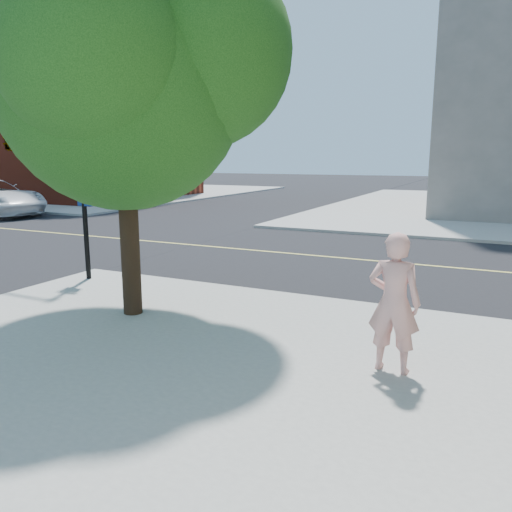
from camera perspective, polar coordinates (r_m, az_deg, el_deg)
The scene contains 7 objects.
ground at distance 12.53m, azimuth -14.29°, elevation -2.36°, with size 140.00×140.00×0.00m, color black.
road_ew at distance 16.15m, azimuth -4.06°, elevation 0.96°, with size 140.00×9.00×0.01m, color black.
sidewalk_nw at distance 43.71m, azimuth -19.55°, elevation 6.82°, with size 26.00×25.00×0.12m, color #9D9D97.
church at distance 39.27m, azimuth -20.77°, elevation 16.75°, with size 15.20×12.00×14.40m.
man_on_phone at distance 6.67m, azimuth 15.24°, elevation -5.08°, with size 0.66×0.43×1.81m, color #DE9D95.
street_tree at distance 8.99m, azimuth -14.30°, elevation 20.93°, with size 5.03×4.57×6.67m.
signal_pole at distance 13.22m, azimuth -25.00°, elevation 11.72°, with size 3.37×0.38×3.80m.
Camera 1 is at (7.89, -9.31, 2.84)m, focal length 35.63 mm.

